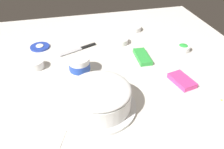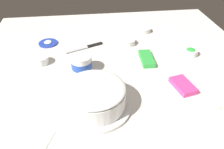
{
  "view_description": "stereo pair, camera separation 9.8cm",
  "coord_description": "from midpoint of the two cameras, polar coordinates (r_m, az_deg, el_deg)",
  "views": [
    {
      "loc": [
        -0.95,
        0.25,
        0.68
      ],
      "look_at": [
        -0.09,
        0.05,
        0.04
      ],
      "focal_mm": 36.7,
      "sensor_mm": 36.0,
      "label": 1
    },
    {
      "loc": [
        -0.96,
        0.16,
        0.68
      ],
      "look_at": [
        -0.09,
        0.05,
        0.04
      ],
      "focal_mm": 36.7,
      "sensor_mm": 36.0,
      "label": 2
    }
  ],
  "objects": [
    {
      "name": "sprinkle_bowl_rainbow",
      "position": [
        1.26,
        -20.63,
        2.3
      ],
      "size": [
        0.08,
        0.08,
        0.04
      ],
      "color": "white",
      "rests_on": "ground_plane"
    },
    {
      "name": "sprinkle_bowl_green",
      "position": [
        1.38,
        15.38,
        6.44
      ],
      "size": [
        0.08,
        0.08,
        0.04
      ],
      "color": "white",
      "rests_on": "ground_plane"
    },
    {
      "name": "candy_box_upper",
      "position": [
        1.12,
        14.67,
        -1.56
      ],
      "size": [
        0.14,
        0.1,
        0.02
      ],
      "primitive_type": "cube",
      "rotation": [
        0.0,
        0.0,
        0.21
      ],
      "color": "#E53D8E",
      "rests_on": "ground_plane"
    },
    {
      "name": "ground_plane",
      "position": [
        1.19,
        -1.06,
        1.47
      ],
      "size": [
        1.54,
        1.54,
        0.0
      ],
      "primitive_type": "plane",
      "color": "silver"
    },
    {
      "name": "sprinkle_bowl_orange",
      "position": [
        1.58,
        3.65,
        11.4
      ],
      "size": [
        0.1,
        0.1,
        0.03
      ],
      "color": "white",
      "rests_on": "ground_plane"
    },
    {
      "name": "frosting_tub",
      "position": [
        1.15,
        -10.52,
        2.2
      ],
      "size": [
        0.1,
        0.1,
        0.09
      ],
      "color": "white",
      "rests_on": "ground_plane"
    },
    {
      "name": "frosted_cake",
      "position": [
        0.93,
        -6.14,
        -5.96
      ],
      "size": [
        0.3,
        0.3,
        0.12
      ],
      "color": "white",
      "rests_on": "ground_plane"
    },
    {
      "name": "frosting_tub_lid",
      "position": [
        1.45,
        -19.42,
        6.49
      ],
      "size": [
        0.11,
        0.11,
        0.02
      ],
      "color": "#233DAD",
      "rests_on": "ground_plane"
    },
    {
      "name": "sprinkle_bowl_pink",
      "position": [
        1.41,
        0.13,
        8.36
      ],
      "size": [
        0.1,
        0.1,
        0.03
      ],
      "color": "white",
      "rests_on": "ground_plane"
    },
    {
      "name": "candy_box_lower",
      "position": [
        1.27,
        5.39,
        4.38
      ],
      "size": [
        0.16,
        0.07,
        0.02
      ],
      "primitive_type": "cube",
      "rotation": [
        0.0,
        0.0,
        -0.04
      ],
      "color": "green",
      "rests_on": "ground_plane"
    },
    {
      "name": "paper_napkin",
      "position": [
        0.89,
        -20.65,
        -15.96
      ],
      "size": [
        0.19,
        0.19,
        0.01
      ],
      "primitive_type": "cube",
      "rotation": [
        0.0,
        0.0,
        -0.38
      ],
      "color": "white",
      "rests_on": "ground_plane"
    },
    {
      "name": "spreading_knife",
      "position": [
        1.37,
        -9.7,
        6.4
      ],
      "size": [
        0.11,
        0.23,
        0.01
      ],
      "color": "silver",
      "rests_on": "ground_plane"
    },
    {
      "name": "sprinkle_bowl_yellow",
      "position": [
        1.04,
        23.04,
        -6.58
      ],
      "size": [
        0.1,
        0.1,
        0.03
      ],
      "color": "white",
      "rests_on": "ground_plane"
    }
  ]
}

